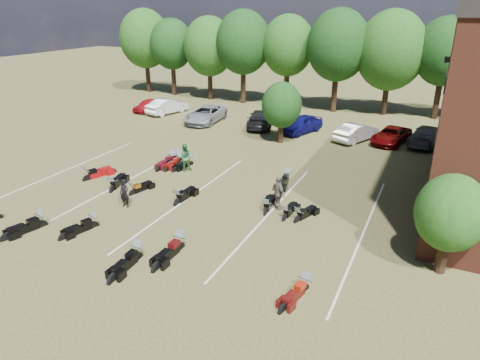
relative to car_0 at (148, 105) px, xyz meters
The scene contains 34 objects.
ground 27.39m from the car_0, 47.07° to the right, with size 160.00×160.00×0.00m, color brown.
car_0 is the anchor object (origin of this frame).
car_1 2.50m from the car_0, ahead, with size 1.64×4.69×1.55m, color silver.
car_2 8.01m from the car_0, 10.51° to the right, with size 2.57×5.58×1.55m, color gray.
car_3 13.34m from the car_0, ahead, with size 2.20×5.41×1.57m, color black.
car_4 17.31m from the car_0, ahead, with size 1.83×4.54×1.55m, color #0C0B53.
car_5 22.22m from the car_0, ahead, with size 1.56×4.47×1.47m, color #B7B7B2.
car_6 24.88m from the car_0, ahead, with size 2.16×4.69×1.30m, color #5D0506.
car_7 27.55m from the car_0, ahead, with size 2.20×5.40×1.57m, color #3C3C41.
person_black 23.66m from the car_0, 56.33° to the right, with size 0.59×0.39×1.63m, color black.
person_green 18.73m from the car_0, 45.81° to the right, with size 0.93×0.72×1.91m, color #235E2E.
person_grey 26.55m from the car_0, 38.07° to the right, with size 1.14×0.48×1.95m, color #59544C.
motorcycle_0 25.75m from the car_0, 65.37° to the right, with size 0.75×2.34×1.31m, color black, non-canonical shape.
motorcycle_2 25.75m from the car_0, 65.27° to the right, with size 0.72×2.26×1.26m, color black, non-canonical shape.
motorcycle_3 25.93m from the car_0, 59.40° to the right, with size 0.69×2.18×1.22m, color black, non-canonical shape.
motorcycle_4 29.28m from the car_0, 54.31° to the right, with size 0.76×2.38×1.33m, color black, non-canonical shape.
motorcycle_5 28.83m from the car_0, 50.59° to the right, with size 0.78×2.44×1.36m, color black, non-canonical shape.
motorcycle_6 33.39m from the car_0, 43.03° to the right, with size 0.67×2.09×1.17m, color #430C09, non-canonical shape.
motorcycle_7 19.47m from the car_0, 64.69° to the right, with size 0.77×2.42×1.35m, color maroon, non-canonical shape.
motorcycle_8 21.99m from the car_0, 55.69° to the right, with size 0.65×2.05×1.14m, color black, non-canonical shape.
motorcycle_9 21.33m from the car_0, 59.07° to the right, with size 0.79×2.47×1.38m, color black, non-canonical shape.
motorcycle_10 23.89m from the car_0, 49.44° to the right, with size 0.75×2.35×1.31m, color black, non-canonical shape.
motorcycle_11 26.68m from the car_0, 39.86° to the right, with size 0.71×2.22×1.24m, color black, non-canonical shape.
motorcycle_12 27.74m from the car_0, 38.66° to the right, with size 0.66×2.07×1.15m, color black, non-canonical shape.
motorcycle_13 28.23m from the car_0, 37.67° to the right, with size 0.66×2.09×1.16m, color black, non-canonical shape.
motorcycle_14 16.98m from the car_0, 47.71° to the right, with size 0.75×2.35×1.31m, color #4A0A14, non-canonical shape.
motorcycle_15 17.32m from the car_0, 46.26° to the right, with size 0.68×2.13×1.19m, color maroon, non-canonical shape.
motorcycle_16 16.80m from the car_0, 45.87° to the right, with size 0.69×2.16×1.20m, color black, non-canonical shape.
motorcycle_17 17.83m from the car_0, 44.00° to the right, with size 0.68×2.13×1.19m, color black, non-canonical shape.
motorcycle_19 23.55m from the car_0, 31.78° to the right, with size 0.73×2.30×1.28m, color black, non-canonical shape.
tree_line 20.59m from the car_0, 26.88° to the left, with size 56.00×6.00×9.79m.
young_tree_near_building 34.89m from the car_0, 33.17° to the right, with size 2.80×2.80×4.16m.
young_tree_midfield 17.44m from the car_0, 15.29° to the right, with size 3.20×3.20×4.70m.
parking_lines 23.16m from the car_0, 47.45° to the right, with size 20.10×14.00×0.01m.
Camera 1 is at (9.43, -16.36, 10.37)m, focal length 32.00 mm.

